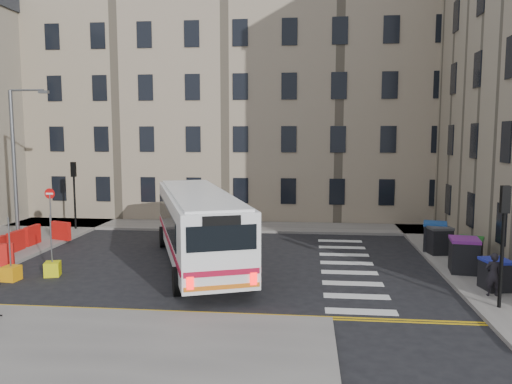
% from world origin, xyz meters
% --- Properties ---
extents(ground, '(120.00, 120.00, 0.00)m').
position_xyz_m(ground, '(0.00, 0.00, 0.00)').
color(ground, black).
rests_on(ground, ground).
extents(pavement_north, '(36.00, 3.20, 0.15)m').
position_xyz_m(pavement_north, '(-6.00, 8.60, 0.07)').
color(pavement_north, slate).
rests_on(pavement_north, ground).
extents(pavement_east, '(2.40, 26.00, 0.15)m').
position_xyz_m(pavement_east, '(9.00, 4.00, 0.07)').
color(pavement_east, slate).
rests_on(pavement_east, ground).
extents(terrace_north, '(38.30, 10.80, 17.20)m').
position_xyz_m(terrace_north, '(-7.00, 15.50, 8.62)').
color(terrace_north, gray).
rests_on(terrace_north, ground).
extents(traffic_light_east, '(0.28, 0.22, 4.10)m').
position_xyz_m(traffic_light_east, '(8.60, -5.50, 2.87)').
color(traffic_light_east, black).
rests_on(traffic_light_east, pavement_east).
extents(traffic_light_nw, '(0.28, 0.22, 4.10)m').
position_xyz_m(traffic_light_nw, '(-12.00, 6.50, 2.87)').
color(traffic_light_nw, black).
rests_on(traffic_light_nw, pavement_west).
extents(streetlamp, '(0.50, 0.22, 8.14)m').
position_xyz_m(streetlamp, '(-13.00, 2.00, 4.34)').
color(streetlamp, '#595B5E').
rests_on(streetlamp, pavement_west).
extents(no_entry_north, '(0.60, 0.08, 3.00)m').
position_xyz_m(no_entry_north, '(-12.50, 4.50, 2.08)').
color(no_entry_north, '#595B5E').
rests_on(no_entry_north, pavement_west).
extents(roadworks_barriers, '(1.66, 6.26, 1.00)m').
position_xyz_m(roadworks_barriers, '(-11.84, 0.50, 0.65)').
color(roadworks_barriers, red).
rests_on(roadworks_barriers, pavement_west).
extents(bus, '(6.68, 12.21, 3.27)m').
position_xyz_m(bus, '(-2.74, -0.55, 1.89)').
color(bus, white).
rests_on(bus, ground).
extents(wheelie_bin_a, '(1.09, 1.20, 1.15)m').
position_xyz_m(wheelie_bin_a, '(9.18, -3.48, 0.73)').
color(wheelie_bin_a, black).
rests_on(wheelie_bin_a, pavement_east).
extents(wheelie_bin_b, '(1.32, 1.47, 1.45)m').
position_xyz_m(wheelie_bin_b, '(8.74, -1.14, 0.88)').
color(wheelie_bin_b, black).
rests_on(wheelie_bin_b, pavement_east).
extents(wheelie_bin_c, '(1.41, 1.49, 1.31)m').
position_xyz_m(wheelie_bin_c, '(9.23, -0.31, 0.81)').
color(wheelie_bin_c, black).
rests_on(wheelie_bin_c, pavement_east).
extents(wheelie_bin_d, '(1.25, 1.38, 1.33)m').
position_xyz_m(wheelie_bin_d, '(8.53, 2.21, 0.82)').
color(wheelie_bin_d, black).
rests_on(wheelie_bin_d, pavement_east).
extents(wheelie_bin_e, '(1.37, 1.49, 1.40)m').
position_xyz_m(wheelie_bin_e, '(8.52, 2.86, 0.86)').
color(wheelie_bin_e, black).
rests_on(wheelie_bin_e, pavement_east).
extents(pedestrian, '(0.61, 0.43, 1.57)m').
position_xyz_m(pedestrian, '(8.80, -4.26, 0.93)').
color(pedestrian, black).
rests_on(pedestrian, pavement_east).
extents(bollard_yellow, '(0.66, 0.66, 0.60)m').
position_xyz_m(bollard_yellow, '(-9.78, -3.81, 0.30)').
color(bollard_yellow, orange).
rests_on(bollard_yellow, ground).
extents(bollard_chevron, '(0.74, 0.74, 0.60)m').
position_xyz_m(bollard_chevron, '(-8.44, -3.01, 0.30)').
color(bollard_chevron, '#CFCF0C').
rests_on(bollard_chevron, ground).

